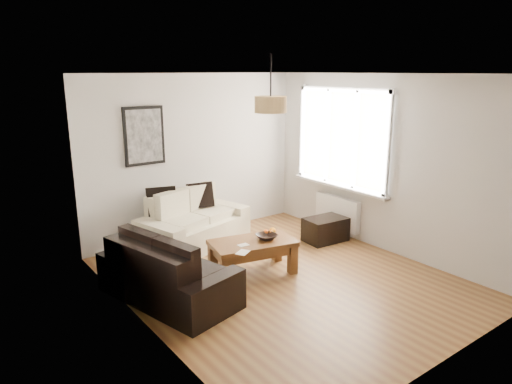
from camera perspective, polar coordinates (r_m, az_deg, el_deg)
floor at (r=6.18m, az=3.40°, el=-10.61°), size 4.50×4.50×0.00m
ceiling at (r=5.59m, az=3.81°, el=14.27°), size 3.80×4.50×0.00m
wall_back at (r=7.56m, az=-7.54°, el=4.37°), size 3.80×0.04×2.60m
wall_front at (r=4.36m, az=23.18°, el=-4.43°), size 3.80×0.04×2.60m
wall_left at (r=4.78m, az=-14.07°, el=-2.02°), size 0.04×4.50×2.60m
wall_right at (r=7.10m, az=15.38°, el=3.30°), size 0.04×4.50×2.60m
window_bay at (r=7.53m, az=10.54°, el=6.52°), size 0.14×1.90×1.60m
radiator at (r=7.76m, az=9.92°, el=-2.44°), size 0.10×0.90×0.52m
poster at (r=7.10m, az=-13.54°, el=6.70°), size 0.62×0.04×0.87m
pendant_shade at (r=5.83m, az=1.80°, el=10.67°), size 0.40×0.40×0.20m
loveseat_cream at (r=7.23m, az=-7.62°, el=-3.38°), size 1.83×1.30×0.82m
sofa_leather at (r=5.63m, az=-10.72°, el=-9.32°), size 1.21×1.86×0.74m
coffee_table at (r=6.27m, az=-0.41°, el=-7.94°), size 1.21×0.83×0.45m
ottoman at (r=7.50m, az=8.51°, el=-4.54°), size 0.69×0.48×0.38m
cushion_left at (r=7.12m, az=-11.50°, el=-1.10°), size 0.45×0.25×0.43m
cushion_right at (r=7.43m, az=-6.83°, el=-0.38°), size 0.41×0.19×0.40m
fruit_bowl at (r=6.24m, az=1.31°, el=-5.49°), size 0.28×0.28×0.07m
orange_a at (r=6.37m, az=1.88°, el=-5.02°), size 0.07×0.07×0.06m
orange_b at (r=6.45m, az=2.04°, el=-4.76°), size 0.10×0.10×0.09m
orange_c at (r=6.38m, az=1.22°, el=-4.96°), size 0.09×0.09×0.08m
papers at (r=5.81m, az=-1.63°, el=-7.41°), size 0.22×0.20×0.01m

